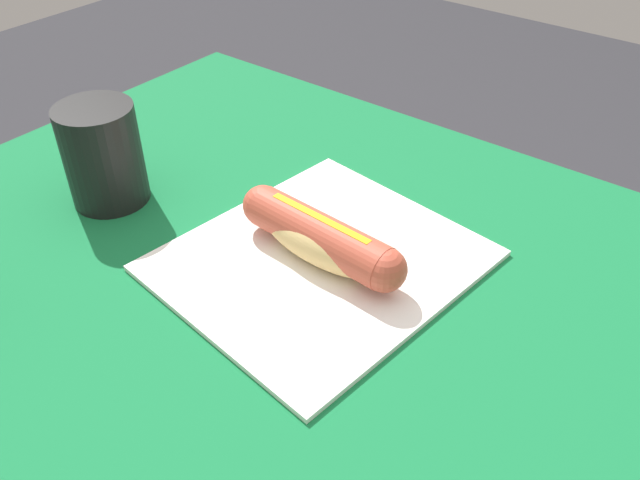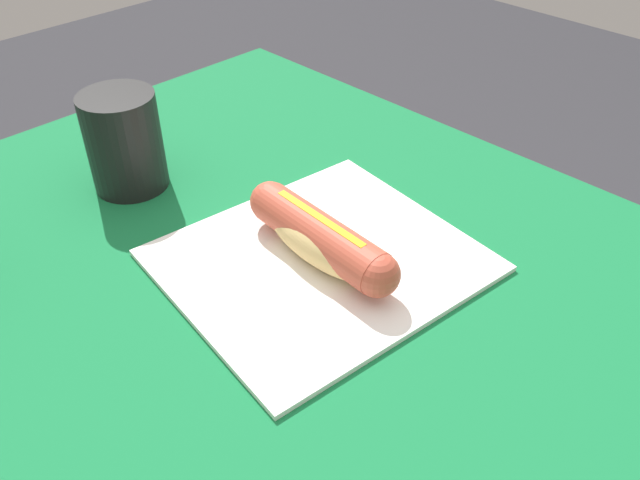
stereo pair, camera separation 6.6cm
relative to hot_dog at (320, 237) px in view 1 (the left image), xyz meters
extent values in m
cylinder|color=brown|center=(-0.38, 0.23, -0.42)|extent=(0.07, 0.07, 0.71)
cube|color=brown|center=(0.07, -0.06, -0.05)|extent=(1.07, 0.73, 0.03)
cube|color=#146B38|center=(0.07, -0.06, -0.04)|extent=(1.13, 0.79, 0.00)
cube|color=white|center=(0.00, 0.00, -0.03)|extent=(0.30, 0.33, 0.01)
ellipsoid|color=#E5BC75|center=(0.00, 0.00, 0.00)|extent=(0.16, 0.06, 0.05)
cylinder|color=#BC4C38|center=(0.00, 0.00, 0.00)|extent=(0.16, 0.05, 0.04)
sphere|color=#BC4C38|center=(0.08, 0.00, 0.00)|extent=(0.04, 0.04, 0.04)
sphere|color=#BC4C38|center=(-0.08, 0.00, 0.00)|extent=(0.04, 0.04, 0.04)
cube|color=yellow|center=(0.00, 0.00, 0.02)|extent=(0.12, 0.01, 0.00)
cylinder|color=black|center=(-0.27, -0.05, 0.03)|extent=(0.09, 0.09, 0.12)
camera|label=1|loc=(0.32, -0.41, 0.40)|focal=36.54mm
camera|label=2|loc=(0.37, -0.37, 0.40)|focal=36.54mm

